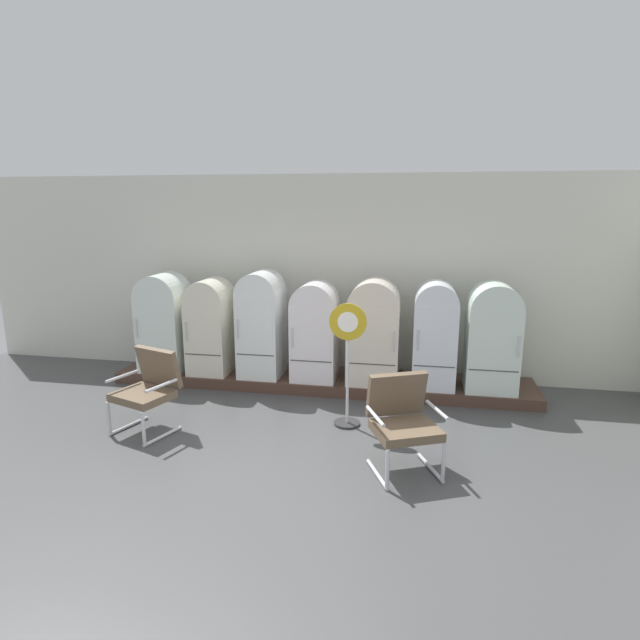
{
  "coord_description": "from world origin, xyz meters",
  "views": [
    {
      "loc": [
        1.33,
        -4.11,
        2.66
      ],
      "look_at": [
        0.04,
        2.75,
        1.07
      ],
      "focal_mm": 28.72,
      "sensor_mm": 36.0,
      "label": 1
    }
  ],
  "objects_px": {
    "refrigerator_5": "(435,332)",
    "armchair_right": "(402,418)",
    "refrigerator_0": "(164,319)",
    "sign_stand": "(347,367)",
    "refrigerator_6": "(493,334)",
    "refrigerator_2": "(261,321)",
    "refrigerator_3": "(315,329)",
    "armchair_left": "(148,386)",
    "refrigerator_1": "(211,323)",
    "refrigerator_4": "(374,329)"
  },
  "relations": [
    {
      "from": "refrigerator_2",
      "to": "armchair_right",
      "type": "relative_size",
      "value": 1.58
    },
    {
      "from": "armchair_left",
      "to": "armchair_right",
      "type": "distance_m",
      "value": 3.01
    },
    {
      "from": "armchair_left",
      "to": "armchair_right",
      "type": "relative_size",
      "value": 1.0
    },
    {
      "from": "refrigerator_2",
      "to": "sign_stand",
      "type": "xyz_separation_m",
      "value": [
        1.44,
        -1.21,
        -0.24
      ]
    },
    {
      "from": "refrigerator_4",
      "to": "refrigerator_5",
      "type": "bearing_deg",
      "value": -0.25
    },
    {
      "from": "refrigerator_3",
      "to": "refrigerator_6",
      "type": "height_order",
      "value": "refrigerator_6"
    },
    {
      "from": "refrigerator_6",
      "to": "armchair_right",
      "type": "xyz_separation_m",
      "value": [
        -1.13,
        -2.13,
        -0.38
      ]
    },
    {
      "from": "refrigerator_4",
      "to": "sign_stand",
      "type": "distance_m",
      "value": 1.23
    },
    {
      "from": "refrigerator_3",
      "to": "sign_stand",
      "type": "bearing_deg",
      "value": -61.74
    },
    {
      "from": "sign_stand",
      "to": "refrigerator_1",
      "type": "bearing_deg",
      "value": 151.56
    },
    {
      "from": "refrigerator_0",
      "to": "refrigerator_4",
      "type": "bearing_deg",
      "value": -0.15
    },
    {
      "from": "refrigerator_2",
      "to": "refrigerator_6",
      "type": "height_order",
      "value": "refrigerator_2"
    },
    {
      "from": "refrigerator_1",
      "to": "refrigerator_5",
      "type": "xyz_separation_m",
      "value": [
        3.29,
        -0.02,
        0.03
      ]
    },
    {
      "from": "refrigerator_4",
      "to": "armchair_left",
      "type": "relative_size",
      "value": 1.5
    },
    {
      "from": "refrigerator_3",
      "to": "refrigerator_4",
      "type": "relative_size",
      "value": 0.96
    },
    {
      "from": "refrigerator_3",
      "to": "armchair_right",
      "type": "xyz_separation_m",
      "value": [
        1.32,
        -2.12,
        -0.36
      ]
    },
    {
      "from": "refrigerator_5",
      "to": "sign_stand",
      "type": "bearing_deg",
      "value": -131.5
    },
    {
      "from": "refrigerator_3",
      "to": "refrigerator_0",
      "type": "bearing_deg",
      "value": 179.24
    },
    {
      "from": "refrigerator_0",
      "to": "refrigerator_3",
      "type": "relative_size",
      "value": 1.04
    },
    {
      "from": "refrigerator_5",
      "to": "armchair_left",
      "type": "xyz_separation_m",
      "value": [
        -3.36,
        -1.76,
        -0.39
      ]
    },
    {
      "from": "sign_stand",
      "to": "refrigerator_2",
      "type": "bearing_deg",
      "value": 139.89
    },
    {
      "from": "refrigerator_6",
      "to": "refrigerator_0",
      "type": "bearing_deg",
      "value": 179.7
    },
    {
      "from": "refrigerator_3",
      "to": "refrigerator_5",
      "type": "xyz_separation_m",
      "value": [
        1.69,
        0.02,
        0.03
      ]
    },
    {
      "from": "refrigerator_2",
      "to": "refrigerator_5",
      "type": "height_order",
      "value": "refrigerator_2"
    },
    {
      "from": "refrigerator_6",
      "to": "refrigerator_2",
      "type": "bearing_deg",
      "value": 179.42
    },
    {
      "from": "refrigerator_0",
      "to": "refrigerator_2",
      "type": "xyz_separation_m",
      "value": [
        1.54,
        0.01,
        0.04
      ]
    },
    {
      "from": "refrigerator_0",
      "to": "sign_stand",
      "type": "bearing_deg",
      "value": -22.05
    },
    {
      "from": "refrigerator_0",
      "to": "refrigerator_5",
      "type": "distance_m",
      "value": 4.03
    },
    {
      "from": "refrigerator_2",
      "to": "refrigerator_3",
      "type": "relative_size",
      "value": 1.09
    },
    {
      "from": "refrigerator_1",
      "to": "refrigerator_6",
      "type": "bearing_deg",
      "value": -0.41
    },
    {
      "from": "armchair_right",
      "to": "sign_stand",
      "type": "xyz_separation_m",
      "value": [
        -0.69,
        0.95,
        0.19
      ]
    },
    {
      "from": "refrigerator_4",
      "to": "refrigerator_5",
      "type": "relative_size",
      "value": 1.01
    },
    {
      "from": "refrigerator_2",
      "to": "refrigerator_3",
      "type": "xyz_separation_m",
      "value": [
        0.81,
        -0.04,
        -0.07
      ]
    },
    {
      "from": "refrigerator_2",
      "to": "refrigerator_5",
      "type": "relative_size",
      "value": 1.06
    },
    {
      "from": "refrigerator_6",
      "to": "armchair_left",
      "type": "relative_size",
      "value": 1.5
    },
    {
      "from": "refrigerator_3",
      "to": "armchair_right",
      "type": "relative_size",
      "value": 1.44
    },
    {
      "from": "refrigerator_2",
      "to": "armchair_right",
      "type": "height_order",
      "value": "refrigerator_2"
    },
    {
      "from": "refrigerator_1",
      "to": "refrigerator_2",
      "type": "height_order",
      "value": "refrigerator_2"
    },
    {
      "from": "armchair_left",
      "to": "refrigerator_1",
      "type": "bearing_deg",
      "value": 87.84
    },
    {
      "from": "refrigerator_2",
      "to": "armchair_right",
      "type": "distance_m",
      "value": 3.06
    },
    {
      "from": "refrigerator_6",
      "to": "refrigerator_1",
      "type": "bearing_deg",
      "value": 179.59
    },
    {
      "from": "refrigerator_5",
      "to": "armchair_right",
      "type": "bearing_deg",
      "value": -99.79
    },
    {
      "from": "refrigerator_0",
      "to": "refrigerator_2",
      "type": "bearing_deg",
      "value": 0.29
    },
    {
      "from": "refrigerator_1",
      "to": "armchair_left",
      "type": "xyz_separation_m",
      "value": [
        -0.07,
        -1.77,
        -0.36
      ]
    },
    {
      "from": "refrigerator_1",
      "to": "armchair_left",
      "type": "bearing_deg",
      "value": -92.16
    },
    {
      "from": "refrigerator_1",
      "to": "armchair_right",
      "type": "distance_m",
      "value": 3.65
    },
    {
      "from": "refrigerator_1",
      "to": "sign_stand",
      "type": "height_order",
      "value": "refrigerator_1"
    },
    {
      "from": "armchair_left",
      "to": "sign_stand",
      "type": "relative_size",
      "value": 0.64
    },
    {
      "from": "refrigerator_5",
      "to": "armchair_right",
      "type": "height_order",
      "value": "refrigerator_5"
    },
    {
      "from": "refrigerator_6",
      "to": "refrigerator_3",
      "type": "bearing_deg",
      "value": -179.86
    }
  ]
}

